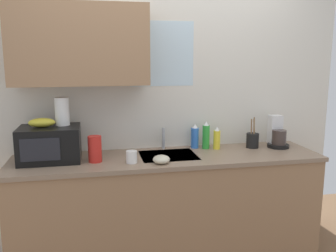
# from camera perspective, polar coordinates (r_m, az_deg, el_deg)

# --- Properties ---
(kitchen_wall_assembly) EXTENTS (3.29, 0.42, 2.50)m
(kitchen_wall_assembly) POSITION_cam_1_polar(r_m,az_deg,el_deg) (3.16, -3.53, 4.71)
(kitchen_wall_assembly) COLOR silver
(kitchen_wall_assembly) RESTS_ON ground
(counter_unit) EXTENTS (2.52, 0.63, 0.90)m
(counter_unit) POSITION_cam_1_polar(r_m,az_deg,el_deg) (3.12, 0.00, -12.60)
(counter_unit) COLOR #9E7551
(counter_unit) RESTS_ON ground
(sink_faucet) EXTENTS (0.03, 0.03, 0.19)m
(sink_faucet) POSITION_cam_1_polar(r_m,az_deg,el_deg) (3.18, -0.75, -1.96)
(sink_faucet) COLOR #B2B5BA
(sink_faucet) RESTS_ON counter_unit
(microwave) EXTENTS (0.46, 0.35, 0.27)m
(microwave) POSITION_cam_1_polar(r_m,az_deg,el_deg) (2.95, -18.16, -2.71)
(microwave) COLOR black
(microwave) RESTS_ON counter_unit
(banana_bunch) EXTENTS (0.20, 0.11, 0.07)m
(banana_bunch) POSITION_cam_1_polar(r_m,az_deg,el_deg) (2.92, -19.31, 0.52)
(banana_bunch) COLOR gold
(banana_bunch) RESTS_ON microwave
(paper_towel_roll) EXTENTS (0.11, 0.11, 0.22)m
(paper_towel_roll) POSITION_cam_1_polar(r_m,az_deg,el_deg) (2.94, -16.39, 2.24)
(paper_towel_roll) COLOR white
(paper_towel_roll) RESTS_ON microwave
(coffee_maker) EXTENTS (0.19, 0.21, 0.28)m
(coffee_maker) POSITION_cam_1_polar(r_m,az_deg,el_deg) (3.39, 16.84, -1.42)
(coffee_maker) COLOR black
(coffee_maker) RESTS_ON counter_unit
(dish_soap_bottle_blue) EXTENTS (0.07, 0.07, 0.22)m
(dish_soap_bottle_blue) POSITION_cam_1_polar(r_m,az_deg,el_deg) (3.21, 4.25, -1.71)
(dish_soap_bottle_blue) COLOR blue
(dish_soap_bottle_blue) RESTS_ON counter_unit
(dish_soap_bottle_green) EXTENTS (0.06, 0.06, 0.24)m
(dish_soap_bottle_green) POSITION_cam_1_polar(r_m,az_deg,el_deg) (3.20, 6.02, -1.56)
(dish_soap_bottle_green) COLOR green
(dish_soap_bottle_green) RESTS_ON counter_unit
(dish_soap_bottle_yellow) EXTENTS (0.06, 0.06, 0.20)m
(dish_soap_bottle_yellow) POSITION_cam_1_polar(r_m,az_deg,el_deg) (3.20, 7.72, -1.99)
(dish_soap_bottle_yellow) COLOR yellow
(dish_soap_bottle_yellow) RESTS_ON counter_unit
(cereal_canister) EXTENTS (0.10, 0.10, 0.20)m
(cereal_canister) POSITION_cam_1_polar(r_m,az_deg,el_deg) (2.84, -11.48, -3.59)
(cereal_canister) COLOR red
(cereal_canister) RESTS_ON counter_unit
(mug_white) EXTENTS (0.08, 0.08, 0.09)m
(mug_white) POSITION_cam_1_polar(r_m,az_deg,el_deg) (2.78, -5.77, -4.88)
(mug_white) COLOR white
(mug_white) RESTS_ON counter_unit
(utensil_crock) EXTENTS (0.11, 0.11, 0.28)m
(utensil_crock) POSITION_cam_1_polar(r_m,az_deg,el_deg) (3.31, 13.21, -2.16)
(utensil_crock) COLOR black
(utensil_crock) RESTS_ON counter_unit
(small_bowl) EXTENTS (0.13, 0.13, 0.06)m
(small_bowl) POSITION_cam_1_polar(r_m,az_deg,el_deg) (2.75, -1.05, -5.29)
(small_bowl) COLOR beige
(small_bowl) RESTS_ON counter_unit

